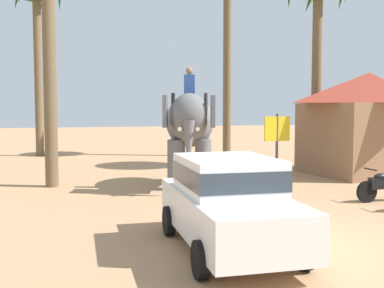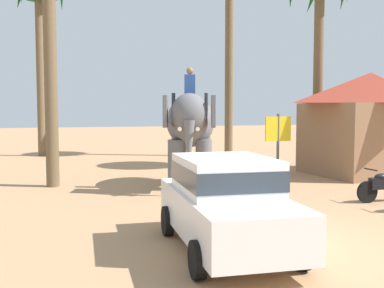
{
  "view_description": "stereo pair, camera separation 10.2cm",
  "coord_description": "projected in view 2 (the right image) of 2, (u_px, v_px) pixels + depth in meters",
  "views": [
    {
      "loc": [
        -3.9,
        -7.92,
        2.57
      ],
      "look_at": [
        -0.1,
        4.51,
        1.6
      ],
      "focal_mm": 43.86,
      "sensor_mm": 36.0,
      "label": 1
    },
    {
      "loc": [
        -3.8,
        -7.95,
        2.57
      ],
      "look_at": [
        -0.1,
        4.51,
        1.6
      ],
      "focal_mm": 43.86,
      "sensor_mm": 36.0,
      "label": 2
    }
  ],
  "objects": [
    {
      "name": "ground_plane",
      "position": [
        265.0,
        245.0,
        8.87
      ],
      "size": [
        120.0,
        120.0,
        0.0
      ],
      "primitive_type": "plane",
      "color": "tan"
    },
    {
      "name": "car_sedan_foreground",
      "position": [
        226.0,
        200.0,
        8.49
      ],
      "size": [
        2.06,
        4.19,
        1.7
      ],
      "color": "white",
      "rests_on": "ground"
    },
    {
      "name": "elephant_with_mahout",
      "position": [
        190.0,
        127.0,
        15.47
      ],
      "size": [
        2.56,
        4.02,
        3.88
      ],
      "color": "slate",
      "rests_on": "ground"
    },
    {
      "name": "roadside_hut",
      "position": [
        370.0,
        120.0,
        18.42
      ],
      "size": [
        5.27,
        4.53,
        4.0
      ],
      "color": "#8C6647",
      "rests_on": "ground"
    },
    {
      "name": "signboard_yellow",
      "position": [
        278.0,
        133.0,
        17.13
      ],
      "size": [
        1.0,
        0.1,
        2.4
      ],
      "color": "#4C4C51",
      "rests_on": "ground"
    }
  ]
}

